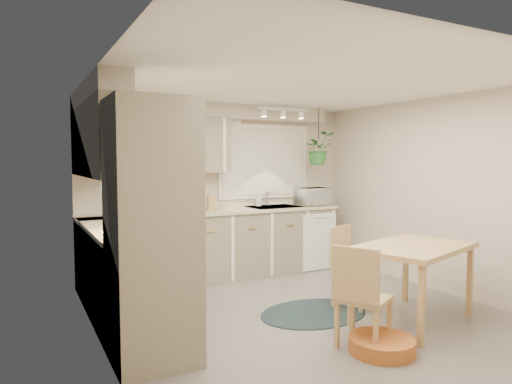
# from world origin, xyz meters

# --- Properties ---
(floor) EXTENTS (4.20, 4.20, 0.00)m
(floor) POSITION_xyz_m (0.00, 0.00, 0.00)
(floor) COLOR slate
(floor) RESTS_ON ground
(ceiling) EXTENTS (4.20, 4.20, 0.00)m
(ceiling) POSITION_xyz_m (0.00, 0.00, 2.40)
(ceiling) COLOR white
(ceiling) RESTS_ON wall_back
(wall_back) EXTENTS (4.00, 0.04, 2.40)m
(wall_back) POSITION_xyz_m (0.00, 2.10, 1.20)
(wall_back) COLOR beige
(wall_back) RESTS_ON floor
(wall_front) EXTENTS (4.00, 0.04, 2.40)m
(wall_front) POSITION_xyz_m (0.00, -2.10, 1.20)
(wall_front) COLOR beige
(wall_front) RESTS_ON floor
(wall_left) EXTENTS (0.04, 4.20, 2.40)m
(wall_left) POSITION_xyz_m (-2.00, 0.00, 1.20)
(wall_left) COLOR beige
(wall_left) RESTS_ON floor
(wall_right) EXTENTS (0.04, 4.20, 2.40)m
(wall_right) POSITION_xyz_m (2.00, 0.00, 1.20)
(wall_right) COLOR beige
(wall_right) RESTS_ON floor
(base_cab_left) EXTENTS (0.60, 1.85, 0.90)m
(base_cab_left) POSITION_xyz_m (-1.70, 0.88, 0.45)
(base_cab_left) COLOR gray
(base_cab_left) RESTS_ON floor
(base_cab_back) EXTENTS (3.60, 0.60, 0.90)m
(base_cab_back) POSITION_xyz_m (-0.20, 1.80, 0.45)
(base_cab_back) COLOR gray
(base_cab_back) RESTS_ON floor
(counter_left) EXTENTS (0.64, 1.89, 0.04)m
(counter_left) POSITION_xyz_m (-1.69, 0.88, 0.92)
(counter_left) COLOR beige
(counter_left) RESTS_ON base_cab_left
(counter_back) EXTENTS (3.64, 0.64, 0.04)m
(counter_back) POSITION_xyz_m (-0.20, 1.79, 0.92)
(counter_back) COLOR beige
(counter_back) RESTS_ON base_cab_back
(oven_stack) EXTENTS (0.65, 0.65, 2.10)m
(oven_stack) POSITION_xyz_m (-1.68, -0.38, 1.05)
(oven_stack) COLOR gray
(oven_stack) RESTS_ON floor
(wall_oven_face) EXTENTS (0.02, 0.56, 0.58)m
(wall_oven_face) POSITION_xyz_m (-1.35, -0.38, 1.05)
(wall_oven_face) COLOR silver
(wall_oven_face) RESTS_ON oven_stack
(upper_cab_left) EXTENTS (0.35, 2.00, 0.75)m
(upper_cab_left) POSITION_xyz_m (-1.82, 1.00, 1.83)
(upper_cab_left) COLOR gray
(upper_cab_left) RESTS_ON wall_left
(upper_cab_back) EXTENTS (2.00, 0.35, 0.75)m
(upper_cab_back) POSITION_xyz_m (-1.00, 1.93, 1.83)
(upper_cab_back) COLOR gray
(upper_cab_back) RESTS_ON wall_back
(soffit_left) EXTENTS (0.30, 2.00, 0.20)m
(soffit_left) POSITION_xyz_m (-1.85, 1.00, 2.30)
(soffit_left) COLOR beige
(soffit_left) RESTS_ON wall_left
(soffit_back) EXTENTS (3.60, 0.30, 0.20)m
(soffit_back) POSITION_xyz_m (-0.20, 1.95, 2.30)
(soffit_back) COLOR beige
(soffit_back) RESTS_ON wall_back
(cooktop) EXTENTS (0.52, 0.58, 0.02)m
(cooktop) POSITION_xyz_m (-1.68, 0.30, 0.94)
(cooktop) COLOR silver
(cooktop) RESTS_ON counter_left
(range_hood) EXTENTS (0.40, 0.60, 0.14)m
(range_hood) POSITION_xyz_m (-1.70, 0.30, 1.40)
(range_hood) COLOR silver
(range_hood) RESTS_ON upper_cab_left
(window_blinds) EXTENTS (1.40, 0.02, 1.00)m
(window_blinds) POSITION_xyz_m (0.70, 2.07, 1.60)
(window_blinds) COLOR white
(window_blinds) RESTS_ON wall_back
(window_frame) EXTENTS (1.50, 0.02, 1.10)m
(window_frame) POSITION_xyz_m (0.70, 2.08, 1.60)
(window_frame) COLOR white
(window_frame) RESTS_ON wall_back
(sink) EXTENTS (0.70, 0.48, 0.10)m
(sink) POSITION_xyz_m (0.70, 1.80, 0.90)
(sink) COLOR #B0B3B8
(sink) RESTS_ON counter_back
(dishwasher_front) EXTENTS (0.58, 0.02, 0.83)m
(dishwasher_front) POSITION_xyz_m (1.30, 1.49, 0.42)
(dishwasher_front) COLOR silver
(dishwasher_front) RESTS_ON base_cab_back
(track_light_bar) EXTENTS (0.80, 0.04, 0.04)m
(track_light_bar) POSITION_xyz_m (0.70, 1.55, 2.33)
(track_light_bar) COLOR silver
(track_light_bar) RESTS_ON ceiling
(wall_clock) EXTENTS (0.30, 0.03, 0.30)m
(wall_clock) POSITION_xyz_m (0.15, 2.07, 2.18)
(wall_clock) COLOR gold
(wall_clock) RESTS_ON wall_back
(dining_table) EXTENTS (1.43, 1.16, 0.78)m
(dining_table) POSITION_xyz_m (0.87, -0.69, 0.39)
(dining_table) COLOR tan
(dining_table) RESTS_ON floor
(chair_left) EXTENTS (0.57, 0.57, 0.90)m
(chair_left) POSITION_xyz_m (0.02, -0.94, 0.45)
(chair_left) COLOR tan
(chair_left) RESTS_ON floor
(chair_back) EXTENTS (0.53, 0.53, 0.88)m
(chair_back) POSITION_xyz_m (0.67, -0.05, 0.44)
(chair_back) COLOR tan
(chair_back) RESTS_ON floor
(braided_rug) EXTENTS (1.24, 0.95, 0.01)m
(braided_rug) POSITION_xyz_m (0.13, -0.04, 0.01)
(braided_rug) COLOR black
(braided_rug) RESTS_ON floor
(pet_bed) EXTENTS (0.73, 0.73, 0.13)m
(pet_bed) POSITION_xyz_m (0.07, -1.11, 0.06)
(pet_bed) COLOR #C35D27
(pet_bed) RESTS_ON floor
(microwave) EXTENTS (0.49, 0.29, 0.32)m
(microwave) POSITION_xyz_m (1.32, 1.70, 1.10)
(microwave) COLOR silver
(microwave) RESTS_ON counter_back
(soap_bottle) EXTENTS (0.10, 0.19, 0.08)m
(soap_bottle) POSITION_xyz_m (0.52, 1.95, 0.98)
(soap_bottle) COLOR silver
(soap_bottle) RESTS_ON counter_back
(hanging_plant) EXTENTS (0.51, 0.55, 0.38)m
(hanging_plant) POSITION_xyz_m (1.42, 1.70, 1.74)
(hanging_plant) COLOR #2D6F2C
(hanging_plant) RESTS_ON ceiling
(coffee_maker) EXTENTS (0.23, 0.26, 0.34)m
(coffee_maker) POSITION_xyz_m (-1.03, 1.80, 1.11)
(coffee_maker) COLOR black
(coffee_maker) RESTS_ON counter_back
(toaster) EXTENTS (0.28, 0.18, 0.16)m
(toaster) POSITION_xyz_m (-0.65, 1.82, 1.02)
(toaster) COLOR #B0B3B8
(toaster) RESTS_ON counter_back
(knife_block) EXTENTS (0.10, 0.10, 0.20)m
(knife_block) POSITION_xyz_m (-0.26, 1.85, 1.04)
(knife_block) COLOR tan
(knife_block) RESTS_ON counter_back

